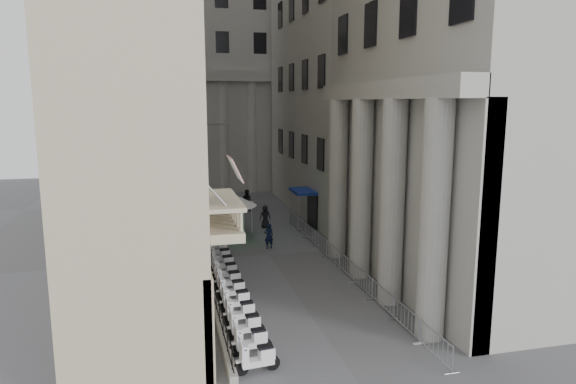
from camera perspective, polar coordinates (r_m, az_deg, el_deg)
name	(u,v)px	position (r m, az deg, el deg)	size (l,w,h in m)	color
far_building	(218,56)	(60.96, -7.82, 14.72)	(22.00, 10.00, 30.00)	#ACAAA3
iron_fence	(204,265)	(32.01, -9.37, -8.04)	(0.30, 28.00, 1.40)	black
blue_awning	(303,227)	(41.00, 1.65, -3.91)	(1.60, 3.00, 3.00)	navy
flag	(239,372)	(20.11, -5.49, -19.29)	(1.00, 1.40, 8.20)	#9E0C11
scooter_0	(258,372)	(20.03, -3.39, -19.38)	(0.56, 1.40, 1.50)	silver
scooter_1	(251,354)	(21.28, -4.11, -17.52)	(0.56, 1.40, 1.50)	silver
scooter_2	(246,338)	(22.56, -4.74, -15.86)	(0.56, 1.40, 1.50)	silver
scooter_3	(241,324)	(23.85, -5.30, -14.37)	(0.56, 1.40, 1.50)	silver
scooter_4	(236,311)	(25.16, -5.79, -13.04)	(0.56, 1.40, 1.50)	silver
scooter_5	(232,300)	(26.49, -6.23, -11.85)	(0.56, 1.40, 1.50)	silver
scooter_6	(229,290)	(27.83, -6.62, -10.76)	(0.56, 1.40, 1.50)	silver
scooter_7	(225,281)	(29.17, -6.97, -9.78)	(0.56, 1.40, 1.50)	silver
scooter_8	(222,273)	(30.53, -7.29, -8.88)	(0.56, 1.40, 1.50)	silver
scooter_9	(220,265)	(31.89, -7.58, -8.06)	(0.56, 1.40, 1.50)	silver
scooter_10	(217,258)	(33.26, -7.85, -7.31)	(0.56, 1.40, 1.50)	silver
scooter_11	(215,252)	(34.64, -8.09, -6.61)	(0.56, 1.40, 1.50)	silver
scooter_12	(213,246)	(36.02, -8.32, -5.97)	(0.56, 1.40, 1.50)	silver
scooter_13	(211,241)	(37.41, -8.53, -5.38)	(0.56, 1.40, 1.50)	silver
scooter_14	(209,236)	(38.80, -8.72, -4.82)	(0.56, 1.40, 1.50)	silver
barrier_0	(435,358)	(21.68, 16.03, -17.36)	(0.60, 2.40, 1.10)	#ACAEB4
barrier_1	(406,331)	(23.65, 12.95, -14.82)	(0.60, 2.40, 1.10)	#ACAEB4
barrier_2	(382,309)	(25.71, 10.42, -12.65)	(0.60, 2.40, 1.10)	#ACAEB4
barrier_3	(363,291)	(27.85, 8.31, -10.79)	(0.60, 2.40, 1.10)	#ACAEB4
barrier_4	(346,275)	(30.04, 6.51, -9.18)	(0.60, 2.40, 1.10)	#ACAEB4
barrier_5	(333,262)	(32.27, 4.98, -7.79)	(0.60, 2.40, 1.10)	#ACAEB4
barrier_6	(321,251)	(34.55, 3.66, -6.58)	(0.60, 2.40, 1.10)	#ACAEB4
barrier_7	(310,241)	(36.85, 2.51, -5.51)	(0.60, 2.40, 1.10)	#ACAEB4
barrier_8	(301,233)	(39.17, 1.49, -4.57)	(0.60, 2.40, 1.10)	#ACAEB4
barrier_9	(293,225)	(41.52, 0.59, -3.73)	(0.60, 2.40, 1.10)	#ACAEB4
security_tent	(221,198)	(38.15, -7.45, -0.66)	(4.20, 4.20, 3.41)	silver
street_lamp	(200,169)	(38.10, -9.80, 2.49)	(2.61, 1.02, 8.32)	gray
info_kiosk	(222,231)	(36.38, -7.39, -4.29)	(0.44, 0.90, 1.82)	black
pedestrian_a	(269,236)	(34.93, -2.14, -4.91)	(0.63, 0.41, 1.72)	black
pedestrian_b	(247,200)	(47.03, -4.61, -0.91)	(0.96, 0.75, 1.98)	black
pedestrian_c	(265,217)	(40.55, -2.54, -2.76)	(0.88, 0.57, 1.80)	black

